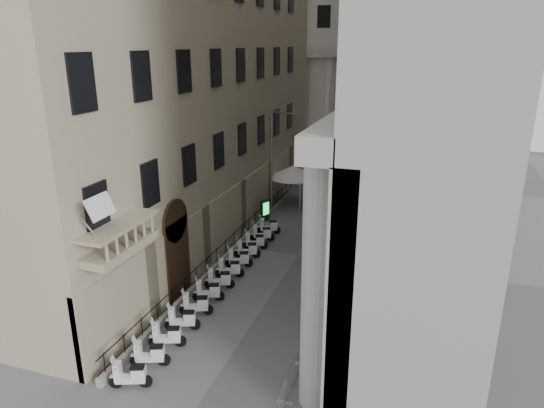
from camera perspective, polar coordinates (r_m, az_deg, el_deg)
The scene contains 29 objects.
far_building at distance 57.92m, azimuth 11.32°, elevation 19.65°, with size 22.00×10.00×30.00m, color beige.
iron_fence at distance 32.73m, azimuth -4.81°, elevation -5.84°, with size 0.30×28.00×1.40m, color black, non-canonical shape.
blue_awning at distance 38.01m, azimuth 11.85°, elevation -2.66°, with size 1.60×3.00×3.00m, color navy, non-canonical shape.
flag at distance 22.82m, azimuth -17.47°, elevation -18.55°, with size 1.00×1.40×8.20m, color #9E0C11, non-canonical shape.
scooter_0 at distance 21.99m, azimuth -16.16°, elevation -20.00°, with size 0.56×1.40×1.50m, color white, non-canonical shape.
scooter_1 at distance 22.95m, azimuth -14.02°, elevation -17.96°, with size 0.56×1.40×1.50m, color white, non-canonical shape.
scooter_2 at distance 23.97m, azimuth -12.10°, elevation -16.07°, with size 0.56×1.40×1.50m, color white, non-canonical shape.
scooter_3 at distance 25.03m, azimuth -10.38°, elevation -14.33°, with size 0.56×1.40×1.50m, color white, non-canonical shape.
scooter_4 at distance 26.12m, azimuth -8.82°, elevation -12.71°, with size 0.56×1.40×1.50m, color white, non-canonical shape.
scooter_5 at distance 27.26m, azimuth -7.41°, elevation -11.22°, with size 0.56×1.40×1.50m, color white, non-canonical shape.
scooter_6 at distance 28.43m, azimuth -6.12°, elevation -9.85°, with size 0.56×1.40×1.50m, color white, non-canonical shape.
scooter_7 at distance 29.62m, azimuth -4.95°, elevation -8.58°, with size 0.56×1.40×1.50m, color white, non-canonical shape.
scooter_8 at distance 30.84m, azimuth -3.87°, elevation -7.40°, with size 0.56×1.40×1.50m, color white, non-canonical shape.
scooter_9 at distance 32.08m, azimuth -2.88°, elevation -6.32°, with size 0.56×1.40×1.50m, color white, non-canonical shape.
scooter_10 at distance 33.34m, azimuth -1.97°, elevation -5.31°, with size 0.56×1.40×1.50m, color white, non-canonical shape.
scooter_11 at distance 34.62m, azimuth -1.13°, elevation -4.38°, with size 0.56×1.40×1.50m, color white, non-canonical shape.
scooter_12 at distance 35.91m, azimuth -0.35°, elevation -3.51°, with size 0.56×1.40×1.50m, color white, non-canonical shape.
barrier_1 at distance 21.46m, azimuth 2.59°, elevation -20.27°, with size 0.60×2.40×1.10m, color #A3A6AB, non-canonical shape.
barrier_2 at distance 23.40m, azimuth 4.32°, elevation -16.60°, with size 0.60×2.40×1.10m, color #A3A6AB, non-canonical shape.
barrier_3 at distance 25.44m, azimuth 5.72°, elevation -13.49°, with size 0.60×2.40×1.10m, color #A3A6AB, non-canonical shape.
barrier_4 at distance 27.56m, azimuth 6.89°, elevation -10.85°, with size 0.60×2.40×1.10m, color #A3A6AB, non-canonical shape.
barrier_5 at distance 29.74m, azimuth 7.87°, elevation -8.58°, with size 0.60×2.40×1.10m, color #A3A6AB, non-canonical shape.
barrier_6 at distance 31.96m, azimuth 8.71°, elevation -6.62°, with size 0.60×2.40×1.10m, color #A3A6AB, non-canonical shape.
security_tent at distance 42.28m, azimuth 2.28°, elevation 3.99°, with size 4.25×4.25×3.46m.
street_lamp at distance 38.35m, azimuth 0.36°, elevation 5.82°, with size 2.69×0.90×8.45m.
info_kiosk at distance 38.11m, azimuth -0.85°, elevation -0.77°, with size 0.55×0.86×1.76m.
pedestrian_a at distance 39.64m, azimuth 7.04°, elevation -0.17°, with size 0.64×0.42×1.75m, color #0E1338.
pedestrian_b at distance 42.83m, azimuth 7.72°, elevation 1.23°, with size 0.85×0.67×1.76m, color black.
pedestrian_c at distance 40.74m, azimuth 4.30°, elevation 0.33°, with size 0.78×0.51×1.61m, color black.
Camera 1 is at (7.56, -9.40, 13.40)m, focal length 32.00 mm.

